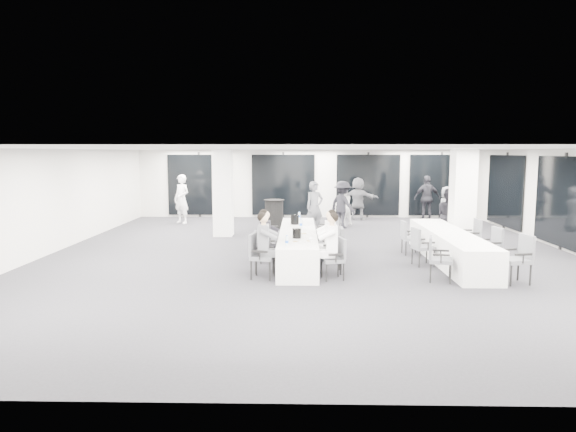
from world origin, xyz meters
name	(u,v)px	position (x,y,z in m)	size (l,w,h in m)	color
room	(343,199)	(0.89, 1.11, 1.39)	(14.04, 16.04, 2.84)	#232328
column_left	(223,193)	(-2.80, 3.20, 1.40)	(0.60, 0.60, 2.80)	white
column_right	(462,200)	(4.20, 1.00, 1.40)	(0.60, 0.60, 2.80)	white
banquet_table_main	(298,245)	(-0.37, -0.54, 0.38)	(0.90, 5.00, 0.75)	silver
banquet_table_side	(449,247)	(3.40, -0.67, 0.38)	(0.90, 5.00, 0.75)	silver
cocktail_table	(274,214)	(-1.23, 4.85, 0.52)	(0.74, 0.74, 1.03)	black
chair_main_left_near	(259,253)	(-1.20, -2.42, 0.56)	(0.57, 0.61, 0.97)	#4E5055
chair_main_left_second	(261,249)	(-1.20, -1.87, 0.53)	(0.49, 0.54, 0.93)	#4E5055
chair_main_left_mid	(264,242)	(-1.19, -0.81, 0.49)	(0.51, 0.54, 0.87)	#4E5055
chair_main_left_fourth	(267,235)	(-1.20, 0.21, 0.52)	(0.49, 0.54, 0.92)	#4E5055
chair_main_left_far	(269,230)	(-1.20, 1.09, 0.51)	(0.48, 0.53, 0.90)	#4E5055
chair_main_right_near	(336,256)	(0.46, -2.48, 0.51)	(0.54, 0.57, 0.89)	#4E5055
chair_main_right_second	(335,247)	(0.47, -1.86, 0.59)	(0.52, 0.59, 1.03)	#4E5055
chair_main_right_mid	(331,241)	(0.46, -0.78, 0.53)	(0.47, 0.53, 0.93)	#4E5055
chair_main_right_fourth	(330,233)	(0.47, 0.08, 0.59)	(0.63, 0.66, 1.03)	#4E5055
chair_main_right_far	(328,229)	(0.47, 0.95, 0.58)	(0.59, 0.63, 1.01)	#4E5055
chair_side_left_near	(437,256)	(2.57, -2.60, 0.54)	(0.58, 0.60, 0.94)	#4E5055
chair_side_left_mid	(420,244)	(2.57, -1.12, 0.52)	(0.55, 0.58, 0.91)	#4E5055
chair_side_left_far	(408,235)	(2.57, 0.26, 0.51)	(0.49, 0.53, 0.89)	#4E5055
chair_side_right_near	(520,256)	(4.24, -2.74, 0.58)	(0.59, 0.63, 1.02)	#4E5055
chair_side_right_mid	(492,244)	(4.23, -1.21, 0.54)	(0.55, 0.59, 0.95)	#4E5055
chair_side_right_far	(472,235)	(4.23, 0.19, 0.55)	(0.50, 0.56, 0.96)	#4E5055
seated_guest_a	(267,241)	(-1.03, -2.43, 0.81)	(0.50, 0.38, 1.44)	#585A60
seated_guest_b	(268,237)	(-1.03, -1.87, 0.81)	(0.50, 0.38, 1.44)	black
seated_guest_c	(329,242)	(0.30, -2.50, 0.81)	(0.50, 0.38, 1.44)	white
seated_guest_d	(327,237)	(0.30, -1.85, 0.81)	(0.50, 0.38, 1.44)	white
standing_guest_a	(315,204)	(0.18, 3.75, 0.99)	(0.72, 0.58, 1.98)	#585A60
standing_guest_b	(343,203)	(1.30, 5.63, 0.85)	(0.82, 0.50, 1.69)	white
standing_guest_c	(343,201)	(1.21, 4.96, 0.96)	(1.24, 0.63, 1.91)	black
standing_guest_d	(427,195)	(4.71, 6.99, 1.02)	(1.20, 0.67, 2.03)	black
standing_guest_e	(447,206)	(4.75, 4.39, 0.87)	(0.84, 0.51, 1.74)	#585A60
standing_guest_f	(358,196)	(2.02, 7.20, 0.97)	(1.78, 0.68, 1.94)	#585A60
standing_guest_g	(182,196)	(-4.82, 6.08, 1.05)	(0.77, 0.62, 2.10)	white
standing_guest_h	(449,212)	(4.14, 2.00, 0.93)	(0.90, 0.55, 1.86)	black
ice_bucket_near	(297,233)	(-0.39, -1.65, 0.86)	(0.20, 0.20, 0.23)	black
ice_bucket_far	(295,220)	(-0.46, 0.60, 0.88)	(0.23, 0.23, 0.26)	black
water_bottle_a	(287,241)	(-0.59, -2.62, 0.86)	(0.07, 0.07, 0.21)	silver
water_bottle_b	(301,224)	(-0.29, -0.08, 0.87)	(0.07, 0.07, 0.23)	silver
water_bottle_c	(299,216)	(-0.33, 1.69, 0.85)	(0.07, 0.07, 0.21)	silver
plate_a	(295,241)	(-0.42, -2.15, 0.76)	(0.18, 0.18, 0.03)	white
plate_b	(309,241)	(-0.12, -2.10, 0.76)	(0.19, 0.19, 0.03)	white
plate_c	(304,234)	(-0.22, -1.08, 0.76)	(0.21, 0.21, 0.03)	white
wine_glass	(311,240)	(-0.10, -2.79, 0.91)	(0.08, 0.08, 0.22)	silver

